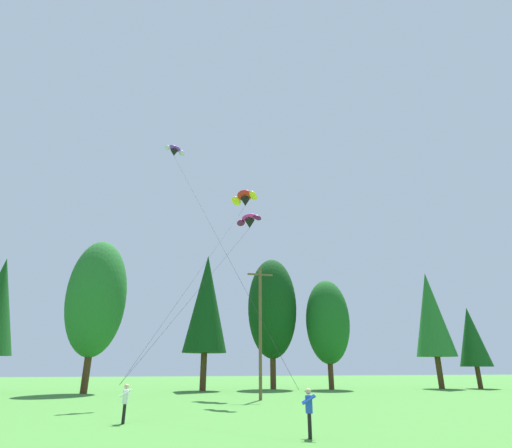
{
  "coord_description": "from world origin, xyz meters",
  "views": [
    {
      "loc": [
        -3.47,
        3.97,
        2.45
      ],
      "look_at": [
        1.17,
        23.61,
        9.8
      ],
      "focal_mm": 27.53,
      "sensor_mm": 36.0,
      "label": 1
    }
  ],
  "objects_px": {
    "kite_flyer_near": "(125,400)",
    "parafoil_kite_high_red_yellow": "(245,198)",
    "utility_pole": "(260,327)",
    "parafoil_kite_mid_purple": "(175,151)",
    "kite_flyer_mid": "(309,408)",
    "parafoil_kite_far_magenta": "(249,221)"
  },
  "relations": [
    {
      "from": "kite_flyer_mid",
      "to": "parafoil_kite_high_red_yellow",
      "type": "distance_m",
      "value": 29.35
    },
    {
      "from": "kite_flyer_mid",
      "to": "parafoil_kite_mid_purple",
      "type": "xyz_separation_m",
      "value": [
        -5.64,
        17.92,
        20.45
      ]
    },
    {
      "from": "parafoil_kite_mid_purple",
      "to": "utility_pole",
      "type": "bearing_deg",
      "value": -4.92
    },
    {
      "from": "kite_flyer_mid",
      "to": "parafoil_kite_high_red_yellow",
      "type": "height_order",
      "value": "parafoil_kite_high_red_yellow"
    },
    {
      "from": "kite_flyer_mid",
      "to": "parafoil_kite_mid_purple",
      "type": "bearing_deg",
      "value": 107.48
    },
    {
      "from": "kite_flyer_near",
      "to": "parafoil_kite_high_red_yellow",
      "type": "distance_m",
      "value": 26.77
    },
    {
      "from": "parafoil_kite_mid_purple",
      "to": "kite_flyer_mid",
      "type": "bearing_deg",
      "value": -72.52
    },
    {
      "from": "kite_flyer_near",
      "to": "utility_pole",
      "type": "bearing_deg",
      "value": 51.32
    },
    {
      "from": "utility_pole",
      "to": "kite_flyer_near",
      "type": "xyz_separation_m",
      "value": [
        -9.33,
        -11.65,
        -4.53
      ]
    },
    {
      "from": "utility_pole",
      "to": "parafoil_kite_far_magenta",
      "type": "distance_m",
      "value": 8.86
    },
    {
      "from": "parafoil_kite_high_red_yellow",
      "to": "parafoil_kite_mid_purple",
      "type": "distance_m",
      "value": 9.33
    },
    {
      "from": "kite_flyer_near",
      "to": "parafoil_kite_mid_purple",
      "type": "distance_m",
      "value": 23.92
    },
    {
      "from": "kite_flyer_mid",
      "to": "parafoil_kite_mid_purple",
      "type": "distance_m",
      "value": 27.77
    },
    {
      "from": "kite_flyer_mid",
      "to": "parafoil_kite_high_red_yellow",
      "type": "xyz_separation_m",
      "value": [
        2.1,
        22.72,
        18.46
      ]
    },
    {
      "from": "utility_pole",
      "to": "parafoil_kite_far_magenta",
      "type": "relative_size",
      "value": 0.81
    },
    {
      "from": "utility_pole",
      "to": "parafoil_kite_high_red_yellow",
      "type": "relative_size",
      "value": 0.56
    },
    {
      "from": "kite_flyer_mid",
      "to": "kite_flyer_near",
      "type": "bearing_deg",
      "value": 141.19
    },
    {
      "from": "kite_flyer_near",
      "to": "kite_flyer_mid",
      "type": "distance_m",
      "value": 8.89
    },
    {
      "from": "kite_flyer_near",
      "to": "kite_flyer_mid",
      "type": "relative_size",
      "value": 1.0
    },
    {
      "from": "utility_pole",
      "to": "parafoil_kite_mid_purple",
      "type": "height_order",
      "value": "parafoil_kite_mid_purple"
    },
    {
      "from": "kite_flyer_near",
      "to": "parafoil_kite_mid_purple",
      "type": "xyz_separation_m",
      "value": [
        1.28,
        12.34,
        20.45
      ]
    },
    {
      "from": "kite_flyer_mid",
      "to": "parafoil_kite_far_magenta",
      "type": "height_order",
      "value": "parafoil_kite_far_magenta"
    }
  ]
}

